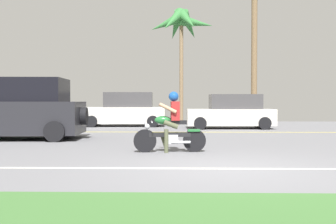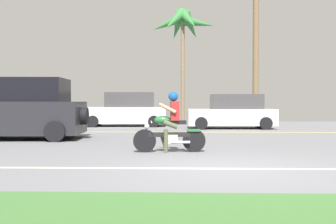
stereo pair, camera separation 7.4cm
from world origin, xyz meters
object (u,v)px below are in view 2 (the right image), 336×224
Objects in this scene: suv_nearby at (15,110)px; palm_tree_0 at (183,26)px; parked_car_0 at (11,112)px; parked_car_1 at (127,111)px; motorcyclist at (170,126)px; parked_car_2 at (232,113)px.

suv_nearby is 12.57m from palm_tree_0.
parked_car_0 is at bearing 114.46° from suv_nearby.
palm_tree_0 reaches higher than parked_car_1.
motorcyclist is 14.47m from palm_tree_0.
suv_nearby is 0.70× the size of palm_tree_0.
parked_car_0 is at bearing -165.35° from parked_car_1.
suv_nearby reaches higher than parked_car_2.
parked_car_0 is 1.07× the size of parked_car_2.
suv_nearby is at bearing 147.43° from motorcyclist.
suv_nearby is 1.13× the size of parked_car_1.
parked_car_1 is (5.33, 1.39, 0.06)m from parked_car_0.
parked_car_0 is at bearing 178.79° from parked_car_2.
parked_car_0 is 0.64× the size of palm_tree_0.
palm_tree_0 is (8.17, 4.52, 4.90)m from parked_car_0.
parked_car_0 is 10.54m from palm_tree_0.
motorcyclist is 10.73m from parked_car_1.
parked_car_2 is (5.10, -1.61, -0.06)m from parked_car_1.
motorcyclist is 0.38× the size of suv_nearby.
parked_car_2 is at bearing 73.37° from motorcyclist.
parked_car_2 is (7.82, 5.52, -0.23)m from suv_nearby.
parked_car_1 is (2.71, 7.14, -0.18)m from suv_nearby.
parked_car_1 reaches higher than motorcyclist.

